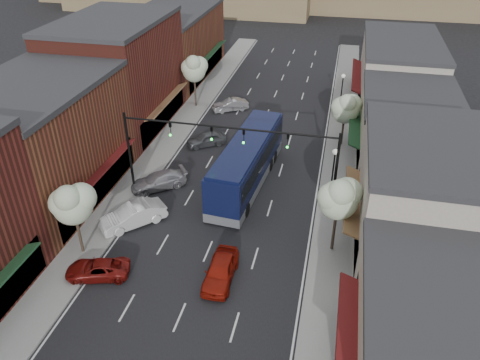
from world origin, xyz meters
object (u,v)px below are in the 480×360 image
Objects in this scene: signal_mast_right at (304,160)px; tree_left_far at (194,68)px; tree_right_far at (346,107)px; parked_car_b at (133,215)px; parked_car_e at (230,105)px; tree_left_near at (72,202)px; tree_right_near at (339,197)px; parked_car_a at (98,269)px; coach_bus at (247,162)px; lamp_post_near at (334,166)px; red_hatchback at (221,270)px; parked_car_d at (206,139)px; lamp_post_far at (342,87)px; parked_car_c at (159,181)px; signal_mast_left at (157,144)px.

tree_left_far is (-13.87, 17.95, -0.02)m from signal_mast_right.
parked_car_b is (-14.55, -16.19, -3.19)m from tree_right_far.
tree_left_near is at bearing -38.89° from parked_car_e.
tree_right_far is 0.89× the size of tree_left_far.
tree_left_far is at bearing 127.04° from tree_right_near.
parked_car_a is at bearing -41.16° from tree_left_near.
tree_right_far reaches higher than coach_bus.
signal_mast_right reaches higher than parked_car_b.
tree_right_far is 9.51m from lamp_post_near.
signal_mast_right is 10.12m from red_hatchback.
lamp_post_near is (-0.55, -9.44, -0.99)m from tree_right_far.
signal_mast_right reaches higher than tree_right_far.
parked_car_d is (3.78, 17.22, -3.56)m from tree_left_near.
signal_mast_right is at bearing -96.22° from lamp_post_far.
tree_right_far reaches higher than lamp_post_far.
lamp_post_far is (-0.55, 8.06, -0.99)m from tree_right_far.
lamp_post_far is at bearing 70.01° from parked_car_e.
parked_car_e is (2.00, 16.94, -0.02)m from parked_car_c.
lamp_post_near is at bearing 27.80° from parked_car_d.
parked_car_e is (-12.00, -2.12, -2.35)m from lamp_post_far.
tree_right_near is at bearing -90.00° from tree_right_far.
red_hatchback is at bearing -14.79° from parked_car_d.
tree_right_near is (2.73, -4.05, -0.17)m from signal_mast_right.
coach_bus is (6.42, 3.25, -2.55)m from signal_mast_left.
signal_mast_left reaches higher than red_hatchback.
signal_mast_right is 22.68m from tree_left_far.
signal_mast_right is 1.69× the size of parked_car_b.
tree_left_near is 26.00m from tree_left_far.
coach_bus is at bearing -58.37° from tree_left_far.
coach_bus is (-7.00, 0.75, -0.94)m from lamp_post_near.
tree_right_near is 27.56m from tree_left_far.
lamp_post_far is (2.18, 20.00, -1.62)m from signal_mast_right.
parked_car_b is (-14.55, -0.19, -3.65)m from tree_right_near.
parked_car_d reaches higher than parked_car_a.
signal_mast_right is at bearing 64.35° from parked_car_b.
parked_car_a is (-14.00, -12.35, -2.44)m from lamp_post_near.
lamp_post_near is at bearing 59.67° from red_hatchback.
signal_mast_right reaches higher than lamp_post_far.
lamp_post_far reaches higher than parked_car_e.
tree_right_far is at bearing 90.04° from parked_car_c.
tree_right_near reaches higher than coach_bus.
tree_right_near is 1.34× the size of lamp_post_far.
lamp_post_far is 33.06m from parked_car_a.
tree_right_near is 1.37× the size of red_hatchback.
lamp_post_near is 1.02× the size of red_hatchback.
tree_left_far is at bearing 160.13° from tree_right_far.
signal_mast_left is at bearing 129.89° from red_hatchback.
signal_mast_left is 10.05m from parked_car_d.
red_hatchback reaches higher than parked_car_a.
signal_mast_right reaches higher than parked_car_c.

